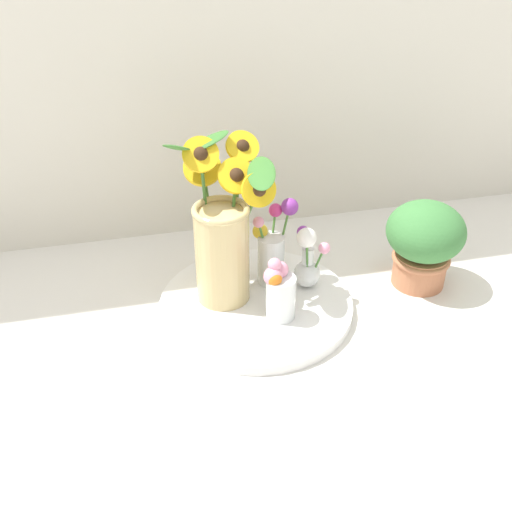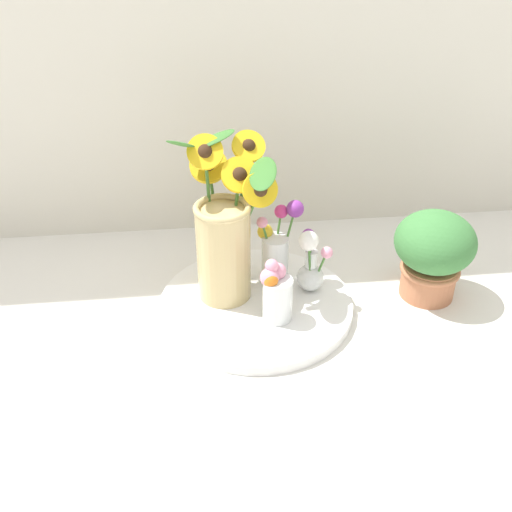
# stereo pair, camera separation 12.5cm
# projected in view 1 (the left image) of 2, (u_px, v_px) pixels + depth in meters

# --- Properties ---
(ground_plane) EXTENTS (6.00, 6.00, 0.00)m
(ground_plane) POSITION_uv_depth(u_px,v_px,m) (255.00, 328.00, 1.27)
(ground_plane) COLOR silver
(serving_tray) EXTENTS (0.42, 0.42, 0.02)m
(serving_tray) POSITION_uv_depth(u_px,v_px,m) (256.00, 305.00, 1.32)
(serving_tray) COLOR white
(serving_tray) RESTS_ON ground_plane
(mason_jar_sunflowers) EXTENTS (0.24, 0.20, 0.36)m
(mason_jar_sunflowers) POSITION_uv_depth(u_px,v_px,m) (223.00, 239.00, 1.26)
(mason_jar_sunflowers) COLOR #D1B77A
(mason_jar_sunflowers) RESTS_ON serving_tray
(vase_small_center) EXTENTS (0.07, 0.06, 0.14)m
(vase_small_center) POSITION_uv_depth(u_px,v_px,m) (279.00, 291.00, 1.23)
(vase_small_center) COLOR white
(vase_small_center) RESTS_ON serving_tray
(vase_bulb_right) EXTENTS (0.07, 0.10, 0.16)m
(vase_bulb_right) POSITION_uv_depth(u_px,v_px,m) (308.00, 260.00, 1.32)
(vase_bulb_right) COLOR white
(vase_bulb_right) RESTS_ON serving_tray
(vase_small_back) EXTENTS (0.10, 0.07, 0.20)m
(vase_small_back) POSITION_uv_depth(u_px,v_px,m) (272.00, 249.00, 1.33)
(vase_small_back) COLOR white
(vase_small_back) RESTS_ON serving_tray
(potted_plant) EXTENTS (0.18, 0.18, 0.21)m
(potted_plant) POSITION_uv_depth(u_px,v_px,m) (424.00, 240.00, 1.35)
(potted_plant) COLOR #B7704C
(potted_plant) RESTS_ON ground_plane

